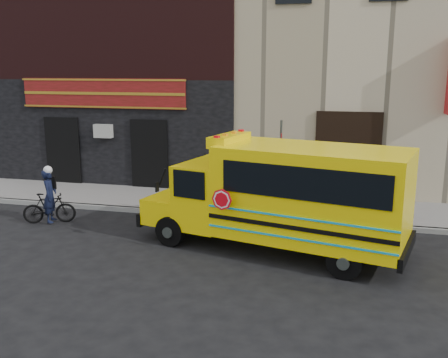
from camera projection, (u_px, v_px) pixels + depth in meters
ground at (189, 246)px, 13.17m from camera, size 120.00×120.00×0.00m
curb at (214, 215)px, 15.62m from camera, size 40.00×0.20×0.15m
sidewalk at (225, 203)px, 17.05m from camera, size 40.00×3.00×0.15m
building at (257, 31)px, 21.76m from camera, size 20.00×10.70×12.00m
school_bus at (286, 194)px, 12.44m from camera, size 7.21×3.71×2.92m
sign_pole at (280, 165)px, 15.16m from camera, size 0.09×0.27×3.06m
bicycle at (49, 208)px, 15.01m from camera, size 1.59×0.97×0.93m
cyclist at (50, 197)px, 14.92m from camera, size 0.53×0.67×1.61m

